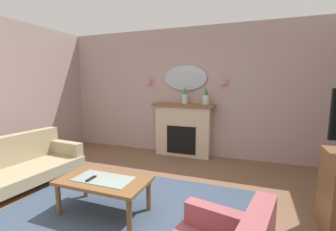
% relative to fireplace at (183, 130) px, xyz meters
% --- Properties ---
extents(floor, '(7.02, 6.77, 0.10)m').
position_rel_fireplace_xyz_m(floor, '(0.11, -2.71, -0.62)').
color(floor, brown).
rests_on(floor, ground).
extents(wall_back, '(7.02, 0.10, 2.79)m').
position_rel_fireplace_xyz_m(wall_back, '(0.11, 0.22, 0.83)').
color(wall_back, '#B29993').
rests_on(wall_back, ground).
extents(patterned_rug, '(3.20, 2.40, 0.01)m').
position_rel_fireplace_xyz_m(patterned_rug, '(0.11, -2.51, -0.56)').
color(patterned_rug, '#38475B').
rests_on(patterned_rug, ground).
extents(fireplace, '(1.36, 0.36, 1.16)m').
position_rel_fireplace_xyz_m(fireplace, '(0.00, 0.00, 0.00)').
color(fireplace, beige).
rests_on(fireplace, ground).
extents(mantel_vase_centre, '(0.12, 0.12, 0.36)m').
position_rel_fireplace_xyz_m(mantel_vase_centre, '(0.05, -0.03, 0.75)').
color(mantel_vase_centre, silver).
rests_on(mantel_vase_centre, fireplace).
extents(mantel_vase_right, '(0.14, 0.14, 0.35)m').
position_rel_fireplace_xyz_m(mantel_vase_right, '(0.50, -0.03, 0.74)').
color(mantel_vase_right, silver).
rests_on(mantel_vase_right, fireplace).
extents(wall_mirror, '(0.96, 0.06, 0.56)m').
position_rel_fireplace_xyz_m(wall_mirror, '(0.00, 0.14, 1.14)').
color(wall_mirror, '#B2BCC6').
extents(wall_sconce_left, '(0.14, 0.14, 0.14)m').
position_rel_fireplace_xyz_m(wall_sconce_left, '(-0.85, 0.09, 1.09)').
color(wall_sconce_left, '#D17066').
extents(wall_sconce_right, '(0.14, 0.14, 0.14)m').
position_rel_fireplace_xyz_m(wall_sconce_right, '(0.85, 0.09, 1.09)').
color(wall_sconce_right, '#D17066').
extents(coffee_table, '(1.10, 0.60, 0.45)m').
position_rel_fireplace_xyz_m(coffee_table, '(-0.24, -2.55, -0.19)').
color(coffee_table, brown).
rests_on(coffee_table, ground).
extents(tv_remote, '(0.04, 0.16, 0.02)m').
position_rel_fireplace_xyz_m(tv_remote, '(-0.37, -2.62, -0.12)').
color(tv_remote, black).
rests_on(tv_remote, coffee_table).
extents(floral_couch, '(0.99, 1.78, 0.76)m').
position_rel_fireplace_xyz_m(floral_couch, '(-2.01, -2.31, -0.25)').
color(floral_couch, tan).
rests_on(floral_couch, ground).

